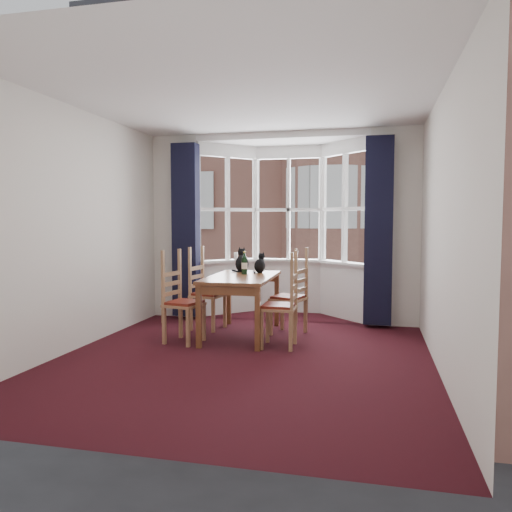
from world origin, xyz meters
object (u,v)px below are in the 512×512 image
(chair_right_near, at_px, (286,308))
(chair_left_near, at_px, (178,304))
(cat_left, at_px, (242,262))
(wine_bottle, at_px, (244,264))
(chair_right_far, at_px, (295,299))
(cat_right, at_px, (260,265))
(candle_tall, at_px, (236,256))
(chair_left_far, at_px, (202,295))
(dining_table, at_px, (241,283))

(chair_right_near, bearing_deg, chair_left_near, -178.82)
(cat_left, distance_m, wine_bottle, 0.33)
(chair_right_far, bearing_deg, cat_right, 158.67)
(chair_right_far, distance_m, cat_left, 0.94)
(cat_right, bearing_deg, cat_left, 165.79)
(chair_right_near, height_order, candle_tall, candle_tall)
(candle_tall, bearing_deg, chair_left_far, -98.04)
(dining_table, relative_size, chair_right_far, 1.66)
(chair_left_near, bearing_deg, cat_right, 47.45)
(chair_right_far, height_order, cat_left, cat_left)
(cat_left, bearing_deg, chair_left_near, -119.84)
(chair_left_near, height_order, cat_right, cat_right)
(wine_bottle, bearing_deg, cat_right, 57.17)
(chair_left_far, bearing_deg, chair_left_near, -92.73)
(chair_right_near, xyz_separation_m, wine_bottle, (-0.68, 0.64, 0.45))
(dining_table, height_order, wine_bottle, wine_bottle)
(chair_left_far, height_order, chair_right_far, same)
(cat_left, distance_m, candle_tall, 1.04)
(chair_left_near, relative_size, cat_left, 2.61)
(chair_left_near, distance_m, cat_right, 1.31)
(dining_table, xyz_separation_m, chair_right_far, (0.66, 0.23, -0.22))
(chair_right_near, distance_m, wine_bottle, 1.03)
(cat_left, relative_size, cat_right, 1.21)
(dining_table, relative_size, chair_right_near, 1.66)
(dining_table, distance_m, chair_right_far, 0.74)
(chair_right_far, height_order, wine_bottle, wine_bottle)
(dining_table, height_order, cat_left, cat_left)
(chair_right_far, height_order, cat_right, cat_right)
(chair_right_far, xyz_separation_m, cat_right, (-0.51, 0.20, 0.42))
(chair_right_far, relative_size, cat_left, 2.61)
(dining_table, distance_m, cat_right, 0.50)
(chair_left_near, relative_size, chair_right_far, 1.00)
(chair_left_far, distance_m, chair_right_near, 1.52)
(chair_right_near, height_order, cat_left, cat_left)
(cat_right, xyz_separation_m, wine_bottle, (-0.16, -0.24, 0.02))
(candle_tall, bearing_deg, wine_bottle, -69.73)
(dining_table, height_order, chair_left_far, chair_left_far)
(chair_right_near, bearing_deg, dining_table, 146.08)
(cat_left, bearing_deg, candle_tall, 110.24)
(cat_right, distance_m, candle_tall, 1.22)
(chair_left_far, height_order, cat_right, cat_right)
(dining_table, bearing_deg, chair_right_far, 19.36)
(wine_bottle, distance_m, candle_tall, 1.37)
(chair_left_near, height_order, candle_tall, candle_tall)
(chair_right_near, height_order, wine_bottle, wine_bottle)
(chair_right_near, relative_size, cat_right, 3.17)
(chair_left_near, height_order, chair_left_far, same)
(chair_right_far, height_order, candle_tall, candle_tall)
(chair_left_near, xyz_separation_m, cat_right, (0.83, 0.91, 0.42))
(cat_left, xyz_separation_m, candle_tall, (-0.36, 0.98, 0.01))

